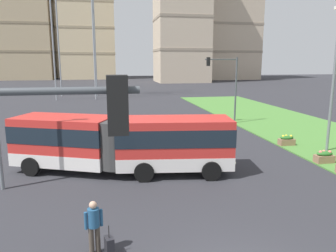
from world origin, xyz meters
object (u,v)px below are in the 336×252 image
object	(u,v)px
pedestrian_crossing	(94,224)
flower_planter_3	(324,157)
articulated_bus	(122,142)
streetlight_median	(334,75)
rolling_suitcase	(109,246)
apartment_tower_eastcentre	(224,14)
apartment_tower_centre	(182,4)
apartment_tower_westcentre	(87,18)
flower_planter_4	(287,140)
traffic_light_far_right	(227,79)

from	to	relation	value
pedestrian_crossing	flower_planter_3	distance (m)	14.71
articulated_bus	pedestrian_crossing	size ratio (longest dim) A/B	6.88
articulated_bus	streetlight_median	bearing A→B (deg)	6.75
rolling_suitcase	apartment_tower_eastcentre	bearing A→B (deg)	68.38
rolling_suitcase	apartment_tower_centre	xyz separation A→B (m)	(21.51, 85.24, 21.62)
pedestrian_crossing	apartment_tower_westcentre	distance (m)	110.66
articulated_bus	apartment_tower_westcentre	world-z (taller)	apartment_tower_westcentre
flower_planter_4	rolling_suitcase	bearing A→B (deg)	-138.11
streetlight_median	apartment_tower_centre	distance (m)	77.97
articulated_bus	flower_planter_3	bearing A→B (deg)	-3.57
apartment_tower_centre	flower_planter_4	bearing A→B (deg)	-96.91
pedestrian_crossing	rolling_suitcase	world-z (taller)	pedestrian_crossing
rolling_suitcase	flower_planter_3	world-z (taller)	rolling_suitcase
flower_planter_4	apartment_tower_centre	bearing A→B (deg)	83.09
rolling_suitcase	streetlight_median	world-z (taller)	streetlight_median
flower_planter_4	articulated_bus	bearing A→B (deg)	-163.75
flower_planter_4	apartment_tower_westcentre	distance (m)	101.46
apartment_tower_westcentre	articulated_bus	bearing A→B (deg)	-86.29
flower_planter_4	streetlight_median	bearing A→B (deg)	-43.62
rolling_suitcase	apartment_tower_centre	bearing A→B (deg)	75.83
articulated_bus	rolling_suitcase	world-z (taller)	articulated_bus
pedestrian_crossing	flower_planter_4	xyz separation A→B (m)	(12.99, 11.05, -0.58)
traffic_light_far_right	apartment_tower_westcentre	bearing A→B (deg)	100.80
apartment_tower_centre	apartment_tower_eastcentre	world-z (taller)	apartment_tower_centre
articulated_bus	apartment_tower_westcentre	distance (m)	103.13
flower_planter_3	apartment_tower_westcentre	size ratio (longest dim) A/B	0.03
flower_planter_3	apartment_tower_eastcentre	size ratio (longest dim) A/B	0.03
articulated_bus	flower_planter_3	distance (m)	11.85
rolling_suitcase	flower_planter_3	bearing A→B (deg)	29.47
articulated_bus	traffic_light_far_right	distance (m)	16.25
apartment_tower_centre	apartment_tower_eastcentre	distance (m)	23.04
apartment_tower_eastcentre	flower_planter_3	bearing A→B (deg)	-106.23
flower_planter_3	apartment_tower_centre	world-z (taller)	apartment_tower_centre
flower_planter_3	articulated_bus	bearing A→B (deg)	176.43
pedestrian_crossing	apartment_tower_westcentre	world-z (taller)	apartment_tower_westcentre
streetlight_median	apartment_tower_westcentre	bearing A→B (deg)	101.48
articulated_bus	flower_planter_3	world-z (taller)	articulated_bus
pedestrian_crossing	traffic_light_far_right	distance (m)	23.22
pedestrian_crossing	apartment_tower_centre	world-z (taller)	apartment_tower_centre
rolling_suitcase	apartment_tower_centre	size ratio (longest dim) A/B	0.02
pedestrian_crossing	streetlight_median	xyz separation A→B (m)	(14.89, 9.24, 4.09)
rolling_suitcase	streetlight_median	distance (m)	17.90
traffic_light_far_right	apartment_tower_eastcentre	xyz separation A→B (m)	(28.31, 79.61, 17.33)
traffic_light_far_right	streetlight_median	size ratio (longest dim) A/B	0.68
traffic_light_far_right	apartment_tower_centre	world-z (taller)	apartment_tower_centre
traffic_light_far_right	apartment_tower_centre	size ratio (longest dim) A/B	0.14
rolling_suitcase	flower_planter_4	world-z (taller)	rolling_suitcase
flower_planter_3	traffic_light_far_right	xyz separation A→B (m)	(-1.36, 12.94, 3.85)
apartment_tower_centre	flower_planter_3	bearing A→B (deg)	-96.55
pedestrian_crossing	apartment_tower_centre	size ratio (longest dim) A/B	0.04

